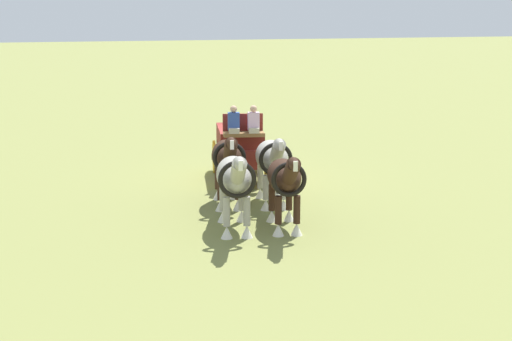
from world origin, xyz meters
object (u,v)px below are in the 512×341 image
object	(u,v)px
draft_horse_lead_off	(235,179)
draft_horse_lead_near	(285,180)
show_wagon	(240,145)
draft_horse_rear_near	(272,159)
draft_horse_rear_off	(228,159)

from	to	relation	value
draft_horse_lead_off	draft_horse_lead_near	bearing A→B (deg)	78.90
show_wagon	draft_horse_lead_near	size ratio (longest dim) A/B	1.89
show_wagon	draft_horse_rear_near	world-z (taller)	show_wagon
draft_horse_rear_near	draft_horse_lead_near	size ratio (longest dim) A/B	1.05
draft_horse_rear_off	draft_horse_rear_near	bearing A→B (deg)	79.58
draft_horse_rear_near	draft_horse_lead_near	distance (m)	2.61
show_wagon	draft_horse_rear_off	size ratio (longest dim) A/B	1.88
draft_horse_rear_near	draft_horse_rear_off	xyz separation A→B (m)	(-0.24, -1.28, 0.04)
show_wagon	draft_horse_lead_off	size ratio (longest dim) A/B	1.75
draft_horse_lead_off	draft_horse_rear_near	bearing A→B (deg)	142.90
draft_horse_rear_near	draft_horse_lead_off	world-z (taller)	draft_horse_lead_off
draft_horse_rear_off	draft_horse_lead_near	bearing A→B (deg)	15.93
show_wagon	draft_horse_lead_near	distance (m)	6.11
draft_horse_rear_off	draft_horse_lead_off	xyz separation A→B (m)	(2.55, -0.48, -0.00)
show_wagon	draft_horse_lead_near	world-z (taller)	show_wagon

